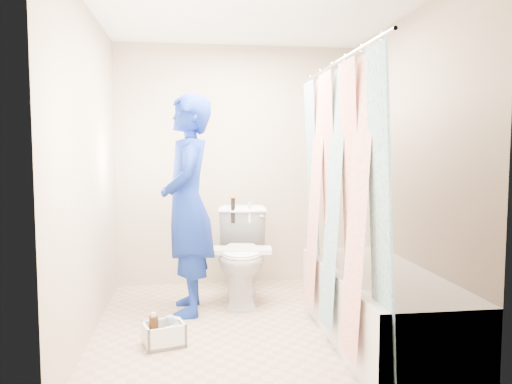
{
  "coord_description": "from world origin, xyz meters",
  "views": [
    {
      "loc": [
        -0.48,
        -3.74,
        1.36
      ],
      "look_at": [
        0.08,
        0.43,
        1.0
      ],
      "focal_mm": 35.0,
      "sensor_mm": 36.0,
      "label": 1
    }
  ],
  "objects": [
    {
      "name": "floor",
      "position": [
        0.0,
        0.0,
        0.0
      ],
      "size": [
        2.6,
        2.6,
        0.0
      ],
      "primitive_type": "plane",
      "color": "tan",
      "rests_on": "ground"
    },
    {
      "name": "ceiling",
      "position": [
        0.0,
        0.0,
        2.4
      ],
      "size": [
        2.4,
        2.6,
        0.02
      ],
      "primitive_type": "cube",
      "color": "white",
      "rests_on": "wall_back"
    },
    {
      "name": "wall_back",
      "position": [
        0.0,
        1.3,
        1.2
      ],
      "size": [
        2.4,
        0.02,
        2.4
      ],
      "primitive_type": "cube",
      "color": "tan",
      "rests_on": "ground"
    },
    {
      "name": "wall_front",
      "position": [
        0.0,
        -1.3,
        1.2
      ],
      "size": [
        2.4,
        0.02,
        2.4
      ],
      "primitive_type": "cube",
      "color": "tan",
      "rests_on": "ground"
    },
    {
      "name": "wall_left",
      "position": [
        -1.2,
        0.0,
        1.2
      ],
      "size": [
        0.02,
        2.6,
        2.4
      ],
      "primitive_type": "cube",
      "color": "tan",
      "rests_on": "ground"
    },
    {
      "name": "wall_right",
      "position": [
        1.2,
        0.0,
        1.2
      ],
      "size": [
        0.02,
        2.6,
        2.4
      ],
      "primitive_type": "cube",
      "color": "tan",
      "rests_on": "ground"
    },
    {
      "name": "bathtub",
      "position": [
        0.85,
        -0.43,
        0.27
      ],
      "size": [
        0.7,
        1.75,
        0.5
      ],
      "color": "silver",
      "rests_on": "ground"
    },
    {
      "name": "curtain_rod",
      "position": [
        0.52,
        -0.43,
        1.95
      ],
      "size": [
        0.02,
        1.9,
        0.02
      ],
      "primitive_type": "cylinder",
      "rotation": [
        1.57,
        0.0,
        0.0
      ],
      "color": "silver",
      "rests_on": "wall_back"
    },
    {
      "name": "shower_curtain",
      "position": [
        0.52,
        -0.43,
        1.02
      ],
      "size": [
        0.06,
        1.75,
        1.8
      ],
      "primitive_type": "cube",
      "color": "white",
      "rests_on": "curtain_rod"
    },
    {
      "name": "toilet",
      "position": [
        -0.01,
        0.66,
        0.41
      ],
      "size": [
        0.56,
        0.86,
        0.83
      ],
      "primitive_type": "imported",
      "rotation": [
        0.0,
        0.0,
        -0.12
      ],
      "color": "white",
      "rests_on": "ground"
    },
    {
      "name": "tank_lid",
      "position": [
        -0.03,
        0.53,
        0.49
      ],
      "size": [
        0.53,
        0.28,
        0.04
      ],
      "primitive_type": "cube",
      "rotation": [
        0.0,
        0.0,
        -0.12
      ],
      "color": "white",
      "rests_on": "toilet"
    },
    {
      "name": "tank_internals",
      "position": [
        -0.04,
        0.89,
        0.82
      ],
      "size": [
        0.2,
        0.07,
        0.27
      ],
      "color": "black",
      "rests_on": "toilet"
    },
    {
      "name": "plumber",
      "position": [
        -0.5,
        0.4,
        0.91
      ],
      "size": [
        0.44,
        0.67,
        1.81
      ],
      "primitive_type": "imported",
      "rotation": [
        0.0,
        0.0,
        -1.55
      ],
      "color": "#1036A0",
      "rests_on": "ground"
    },
    {
      "name": "cleaning_caddy",
      "position": [
        -0.66,
        -0.31,
        0.08
      ],
      "size": [
        0.32,
        0.28,
        0.21
      ],
      "rotation": [
        0.0,
        0.0,
        0.29
      ],
      "color": "white",
      "rests_on": "ground"
    }
  ]
}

